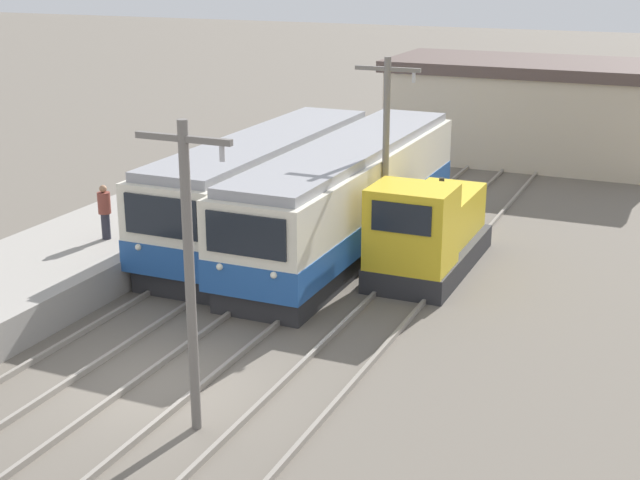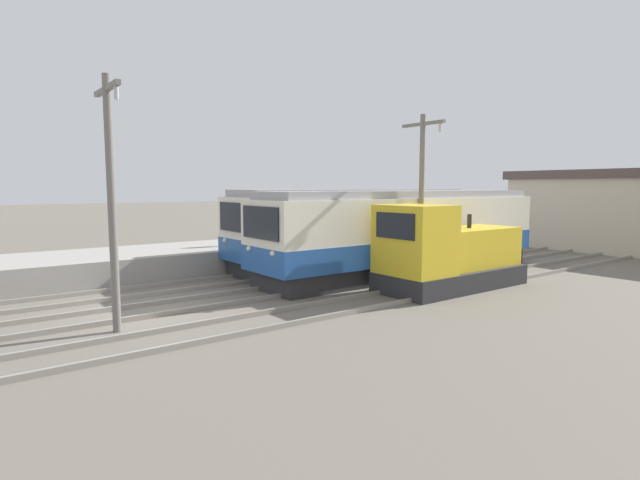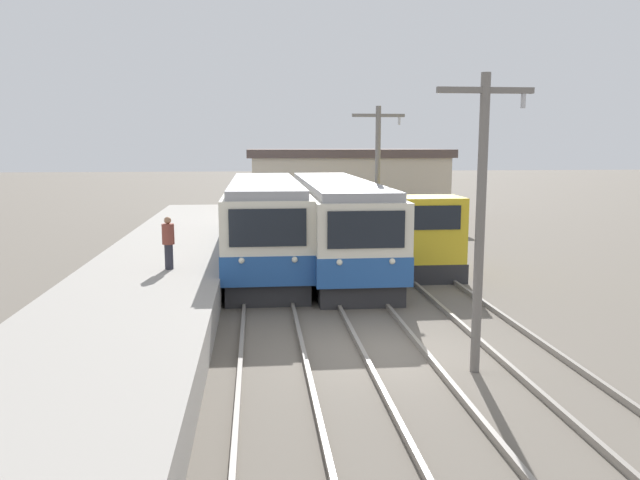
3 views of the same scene
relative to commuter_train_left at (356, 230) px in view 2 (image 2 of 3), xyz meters
The scene contains 12 objects.
ground_plane 10.70m from the commuter_train_left, 75.76° to the right, with size 200.00×200.00×0.00m, color #665E54.
platform_left 10.94m from the commuter_train_left, 109.61° to the right, with size 4.50×54.00×0.97m, color gray.
track_left 10.36m from the commuter_train_left, 90.00° to the right, with size 1.54×60.00×0.14m.
track_center 10.74m from the commuter_train_left, 74.72° to the right, with size 1.54×60.00×0.14m.
track_right 11.88m from the commuter_train_left, 60.49° to the right, with size 1.54×60.00×0.14m.
commuter_train_left is the anchor object (origin of this frame).
commuter_train_center 2.82m from the commuter_train_left, ahead, with size 2.84×13.88×3.43m.
shunting_locomotive 5.87m from the commuter_train_left, ahead, with size 2.40×5.81×3.00m.
catenary_mast_near 12.49m from the commuter_train_left, 69.59° to the right, with size 2.00×0.20×6.26m.
catenary_mast_mid 4.70m from the commuter_train_left, ahead, with size 2.00×0.20×6.26m.
person_on_platform 5.44m from the commuter_train_left, 124.21° to the right, with size 0.38×0.38×1.65m.
station_building 16.68m from the commuter_train_left, 70.90° to the left, with size 12.60×6.30×4.52m.
Camera 2 is at (14.42, -4.56, 3.60)m, focal length 28.00 mm.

